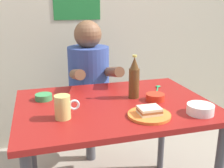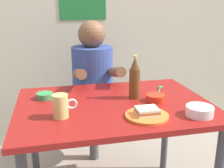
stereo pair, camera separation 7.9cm
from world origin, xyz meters
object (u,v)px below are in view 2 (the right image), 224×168
(sandwich, at_px, (147,111))
(stool, at_px, (94,121))
(sauce_bowl_chili, at_px, (156,98))
(person_seated, at_px, (93,73))
(beer_bottle, at_px, (135,79))
(dining_table, at_px, (114,118))
(plate_orange, at_px, (147,116))
(beer_mug, at_px, (61,106))

(sandwich, bearing_deg, stool, 99.39)
(sauce_bowl_chili, bearing_deg, stool, 112.46)
(person_seated, height_order, beer_bottle, person_seated)
(dining_table, height_order, plate_orange, plate_orange)
(stool, height_order, beer_bottle, beer_bottle)
(stool, height_order, sauce_bowl_chili, sauce_bowl_chili)
(person_seated, relative_size, beer_mug, 5.71)
(sauce_bowl_chili, bearing_deg, beer_bottle, 142.49)
(sandwich, distance_m, beer_mug, 0.43)
(beer_bottle, relative_size, sauce_bowl_chili, 2.38)
(dining_table, relative_size, beer_mug, 8.73)
(beer_mug, distance_m, beer_bottle, 0.49)
(beer_mug, bearing_deg, plate_orange, -12.66)
(plate_orange, height_order, sauce_bowl_chili, sauce_bowl_chili)
(beer_bottle, bearing_deg, plate_orange, -94.49)
(sandwich, height_order, beer_mug, beer_mug)
(stool, distance_m, sandwich, 0.97)
(sandwich, bearing_deg, beer_mug, 167.34)
(sauce_bowl_chili, bearing_deg, dining_table, 174.70)
(dining_table, relative_size, stool, 2.44)
(sandwich, distance_m, beer_bottle, 0.30)
(beer_mug, distance_m, sauce_bowl_chili, 0.56)
(sauce_bowl_chili, bearing_deg, plate_orange, -121.71)
(plate_orange, distance_m, sandwich, 0.02)
(person_seated, height_order, sauce_bowl_chili, person_seated)
(dining_table, relative_size, plate_orange, 5.00)
(beer_mug, bearing_deg, sauce_bowl_chili, 11.55)
(stool, bearing_deg, sandwich, -80.61)
(dining_table, height_order, beer_bottle, beer_bottle)
(stool, relative_size, person_seated, 0.63)
(dining_table, xyz_separation_m, sauce_bowl_chili, (0.24, -0.02, 0.12))
(stool, xyz_separation_m, plate_orange, (0.14, -0.86, 0.40))
(dining_table, height_order, sauce_bowl_chili, sauce_bowl_chili)
(dining_table, distance_m, stool, 0.70)
(dining_table, bearing_deg, person_seated, 92.32)
(person_seated, xyz_separation_m, plate_orange, (0.14, -0.85, -0.02))
(plate_orange, height_order, beer_bottle, beer_bottle)
(person_seated, bearing_deg, dining_table, -87.68)
(person_seated, distance_m, beer_mug, 0.80)
(plate_orange, distance_m, sauce_bowl_chili, 0.24)
(dining_table, relative_size, sandwich, 10.00)
(dining_table, distance_m, beer_bottle, 0.26)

